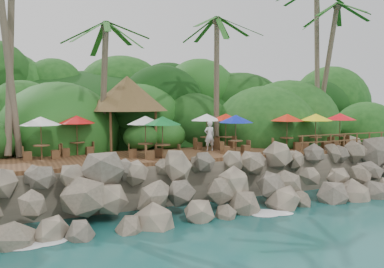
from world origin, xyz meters
name	(u,v)px	position (x,y,z in m)	size (l,w,h in m)	color
ground	(247,219)	(0.00, 0.00, 0.00)	(140.00, 140.00, 0.00)	#19514F
land_base	(141,153)	(0.00, 16.00, 1.05)	(32.00, 25.20, 2.10)	gray
jungle_hill	(119,155)	(0.00, 23.50, 0.00)	(44.80, 28.00, 15.40)	#143811
seawall	(225,185)	(0.00, 2.00, 1.15)	(29.00, 4.00, 2.30)	gray
terrace	(192,154)	(0.00, 6.00, 2.20)	(26.00, 5.00, 0.20)	brown
jungle_foliage	(145,168)	(0.00, 15.00, 0.00)	(44.00, 16.00, 12.00)	#143811
foam_line	(243,216)	(0.00, 0.30, 0.03)	(25.20, 0.80, 0.06)	white
palapa	(127,94)	(-2.85, 9.62, 5.79)	(5.18, 5.18, 4.60)	brown
dining_clusters	(204,121)	(0.70, 5.78, 4.14)	(24.01, 5.22, 2.22)	brown
railing	(350,139)	(9.98, 3.65, 2.91)	(8.30, 0.10, 1.00)	brown
waiter	(209,136)	(1.36, 6.42, 3.21)	(0.66, 0.44, 1.82)	white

